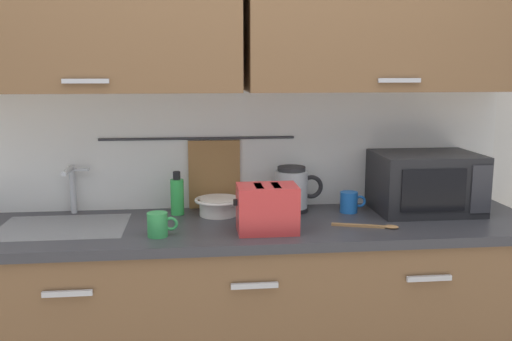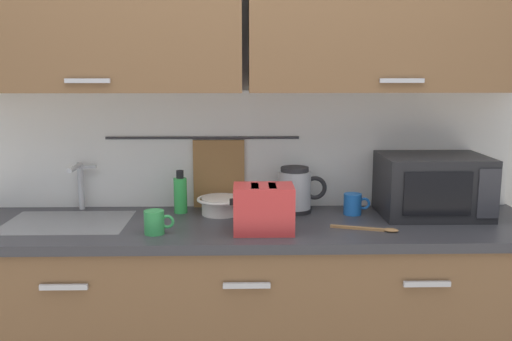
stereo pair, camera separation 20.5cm
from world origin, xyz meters
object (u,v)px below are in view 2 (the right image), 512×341
object	(u,v)px
wooden_spoon	(373,229)
electric_kettle	(295,190)
mixing_bowl	(221,204)
dish_soap_bottle	(180,194)
toaster	(264,208)
mug_by_kettle	(353,204)
microwave	(433,185)
mug_near_sink	(155,222)

from	to	relation	value
wooden_spoon	electric_kettle	bearing A→B (deg)	132.83
mixing_bowl	wooden_spoon	world-z (taller)	mixing_bowl
dish_soap_bottle	electric_kettle	bearing A→B (deg)	0.41
dish_soap_bottle	toaster	size ratio (longest dim) A/B	0.77
dish_soap_bottle	mixing_bowl	xyz separation A→B (m)	(0.18, -0.03, -0.04)
mug_by_kettle	wooden_spoon	size ratio (longest dim) A/B	0.44
dish_soap_bottle	mug_by_kettle	world-z (taller)	dish_soap_bottle
microwave	mug_by_kettle	distance (m)	0.36
microwave	mug_near_sink	xyz separation A→B (m)	(-1.20, -0.27, -0.09)
toaster	microwave	bearing A→B (deg)	17.98
electric_kettle	dish_soap_bottle	size ratio (longest dim) A/B	1.16
electric_kettle	mixing_bowl	bearing A→B (deg)	-174.01
electric_kettle	toaster	xyz separation A→B (m)	(-0.16, -0.32, -0.01)
mixing_bowl	toaster	bearing A→B (deg)	-56.87
mug_near_sink	mug_by_kettle	bearing A→B (deg)	18.60
electric_kettle	mug_by_kettle	world-z (taller)	electric_kettle
dish_soap_bottle	toaster	distance (m)	0.48
dish_soap_bottle	mixing_bowl	world-z (taller)	dish_soap_bottle
electric_kettle	mug_near_sink	bearing A→B (deg)	-150.19
mixing_bowl	microwave	bearing A→B (deg)	-2.03
electric_kettle	mug_near_sink	distance (m)	0.68
mug_near_sink	mug_by_kettle	xyz separation A→B (m)	(0.85, 0.28, 0.00)
electric_kettle	wooden_spoon	bearing A→B (deg)	-47.17
dish_soap_bottle	microwave	bearing A→B (deg)	-3.32
dish_soap_bottle	mug_near_sink	xyz separation A→B (m)	(-0.07, -0.33, -0.04)
mug_by_kettle	mug_near_sink	bearing A→B (deg)	-161.40
dish_soap_bottle	mug_by_kettle	distance (m)	0.78
microwave	mixing_bowl	bearing A→B (deg)	177.97
microwave	mug_by_kettle	world-z (taller)	microwave
toaster	wooden_spoon	world-z (taller)	toaster
toaster	wooden_spoon	size ratio (longest dim) A/B	0.95
wooden_spoon	dish_soap_bottle	bearing A→B (deg)	159.34
mixing_bowl	mug_near_sink	bearing A→B (deg)	-129.46
toaster	mug_near_sink	bearing A→B (deg)	-177.27
mug_by_kettle	microwave	bearing A→B (deg)	-2.69
mug_near_sink	dish_soap_bottle	bearing A→B (deg)	78.95
mug_near_sink	wooden_spoon	size ratio (longest dim) A/B	0.44
dish_soap_bottle	mixing_bowl	bearing A→B (deg)	-9.91
electric_kettle	dish_soap_bottle	world-z (taller)	electric_kettle
electric_kettle	mug_near_sink	size ratio (longest dim) A/B	1.89
dish_soap_bottle	mug_near_sink	world-z (taller)	dish_soap_bottle
electric_kettle	mug_by_kettle	bearing A→B (deg)	-11.66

